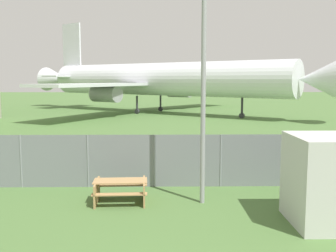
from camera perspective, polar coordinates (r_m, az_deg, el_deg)
perimeter_fence at (r=15.11m, az=-1.98°, el=-5.08°), size 56.07×0.07×2.03m
airplane at (r=47.96m, az=-1.61°, el=6.75°), size 36.03×29.85×11.93m
picnic_bench_near_cabin at (r=13.45m, az=-6.91°, el=-8.98°), size 1.85×1.47×0.76m
light_mast at (r=12.89m, az=5.21°, el=10.99°), size 0.44×0.44×8.38m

